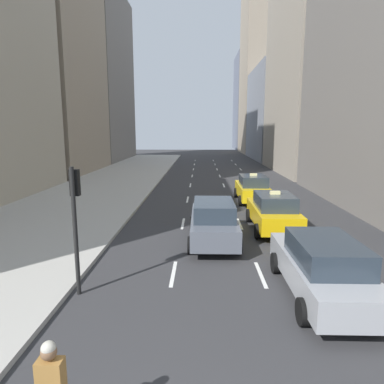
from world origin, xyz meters
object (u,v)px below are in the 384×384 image
object	(u,v)px
taxi_lead	(253,188)
sedan_silver_behind	(213,221)
taxi_second	(273,212)
traffic_light_pole	(75,210)
sedan_black_near	(322,267)

from	to	relation	value
taxi_lead	sedan_silver_behind	distance (m)	8.60
taxi_second	traffic_light_pole	xyz separation A→B (m)	(-6.75, -6.34, 1.53)
taxi_lead	traffic_light_pole	xyz separation A→B (m)	(-6.75, -12.73, 1.53)
sedan_black_near	taxi_second	bearing A→B (deg)	90.00
taxi_lead	traffic_light_pole	world-z (taller)	traffic_light_pole
taxi_lead	sedan_black_near	size ratio (longest dim) A/B	0.90
taxi_second	sedan_black_near	world-z (taller)	taxi_second
taxi_lead	sedan_black_near	xyz separation A→B (m)	(0.00, -12.79, -0.01)
sedan_black_near	sedan_silver_behind	bearing A→B (deg)	120.99
taxi_lead	sedan_silver_behind	size ratio (longest dim) A/B	0.91
sedan_black_near	taxi_lead	bearing A→B (deg)	90.00
taxi_second	sedan_silver_behind	distance (m)	3.30
sedan_black_near	traffic_light_pole	world-z (taller)	traffic_light_pole
sedan_black_near	traffic_light_pole	bearing A→B (deg)	179.46
taxi_second	taxi_lead	bearing A→B (deg)	90.00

